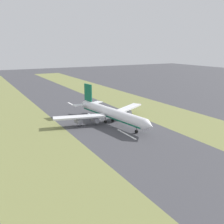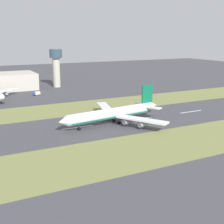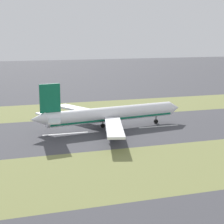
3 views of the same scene
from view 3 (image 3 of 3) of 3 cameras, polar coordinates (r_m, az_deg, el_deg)
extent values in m
plane|color=#424247|center=(153.20, -0.18, -2.78)|extent=(800.00, 800.00, 0.00)
cube|color=olive|center=(195.60, -3.98, 0.46)|extent=(40.00, 600.00, 0.01)
cube|color=olive|center=(112.82, 6.49, -8.36)|extent=(40.00, 600.00, 0.01)
cube|color=silver|center=(149.07, -7.10, -3.29)|extent=(1.20, 18.00, 0.01)
cube|color=silver|center=(160.42, 7.12, -2.19)|extent=(1.20, 18.00, 0.01)
cylinder|color=white|center=(154.43, 0.00, -0.29)|extent=(13.62, 56.29, 6.00)
cone|color=white|center=(169.23, 9.42, 0.64)|extent=(6.51, 5.76, 5.88)
cone|color=white|center=(144.34, -11.24, -1.08)|extent=(5.87, 6.64, 5.10)
cube|color=#0F6647|center=(154.79, 0.00, -0.89)|extent=(13.02, 54.03, 0.70)
cube|color=white|center=(167.77, -4.75, 0.35)|extent=(28.13, 19.65, 0.90)
cube|color=white|center=(136.23, 0.33, -2.36)|extent=(29.59, 12.89, 0.90)
cylinder|color=#93939E|center=(161.67, -2.63, -0.96)|extent=(3.83, 5.19, 3.20)
cylinder|color=#93939E|center=(168.65, -4.88, -0.44)|extent=(3.83, 5.19, 3.20)
cylinder|color=#93939E|center=(145.62, 0.06, -2.41)|extent=(3.83, 5.19, 3.20)
cylinder|color=#93939E|center=(136.31, 0.31, -3.42)|extent=(3.83, 5.19, 3.20)
cube|color=#0F6647|center=(144.03, -9.44, 2.09)|extent=(1.89, 8.03, 11.00)
cube|color=white|center=(150.68, -9.90, -0.39)|extent=(10.92, 8.32, 0.60)
cube|color=white|center=(140.33, -8.73, -1.28)|extent=(10.62, 6.09, 0.60)
cylinder|color=#59595E|center=(165.08, 6.72, -0.88)|extent=(0.50, 0.50, 3.20)
cylinder|color=black|center=(165.44, 6.71, -1.42)|extent=(1.14, 1.91, 1.80)
cylinder|color=#59595E|center=(156.38, -1.40, -1.53)|extent=(0.50, 0.50, 3.20)
cylinder|color=black|center=(156.76, -1.40, -2.10)|extent=(1.14, 1.91, 1.80)
cylinder|color=#59595E|center=(151.76, -0.62, -1.95)|extent=(0.50, 0.50, 3.20)
cylinder|color=black|center=(152.15, -0.62, -2.53)|extent=(1.14, 1.91, 1.80)
camera|label=1|loc=(187.51, 50.64, 9.21)|focal=42.00mm
camera|label=2|loc=(320.34, 5.58, 13.69)|focal=50.00mm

